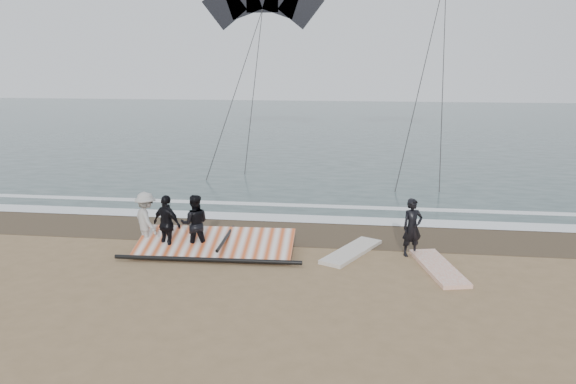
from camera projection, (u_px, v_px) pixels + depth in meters
name	position (u px, v px, depth m)	size (l,w,h in m)	color
ground	(276.00, 291.00, 12.69)	(120.00, 120.00, 0.00)	#8C704C
sea	(339.00, 125.00, 44.53)	(120.00, 54.00, 0.02)	#233838
wet_sand	(298.00, 232.00, 17.03)	(120.00, 2.80, 0.01)	#4C3D2B
foam_near	(303.00, 219.00, 18.38)	(120.00, 0.90, 0.01)	white
foam_far	(308.00, 206.00, 20.02)	(120.00, 0.45, 0.01)	white
man_main	(412.00, 227.00, 14.83)	(0.57, 0.37, 1.56)	black
board_white	(438.00, 268.00, 13.99)	(0.71, 2.52, 0.10)	white
board_cream	(352.00, 252.00, 15.15)	(0.65, 2.43, 0.10)	beige
trio_cluster	(167.00, 223.00, 15.21)	(2.42, 1.26, 1.61)	black
sail_rig	(214.00, 245.00, 15.25)	(4.89, 2.11, 0.52)	black
kite_dark	(262.00, 5.00, 32.06)	(8.01, 5.24, 12.95)	black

